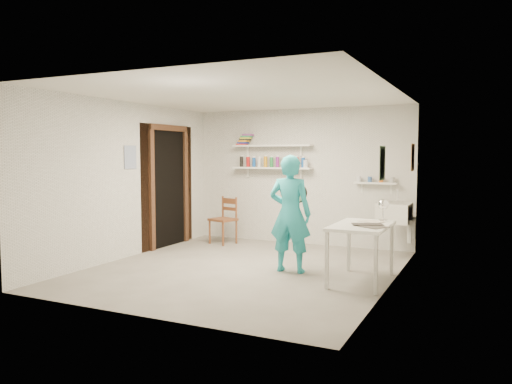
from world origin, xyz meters
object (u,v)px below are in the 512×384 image
at_px(man, 290,214).
at_px(desk_lamp, 383,204).
at_px(wall_clock, 297,193).
at_px(wooden_chair, 223,220).
at_px(belfast_sink, 395,213).
at_px(work_table, 361,253).

xyz_separation_m(man, desk_lamp, (1.18, 0.30, 0.15)).
relative_size(wall_clock, wooden_chair, 0.33).
xyz_separation_m(belfast_sink, wooden_chair, (-2.97, -0.09, -0.27)).
bearing_deg(work_table, desk_lamp, 67.58).
bearing_deg(man, wooden_chair, -42.09).
xyz_separation_m(belfast_sink, man, (-1.11, -1.57, 0.09)).
distance_m(man, desk_lamp, 1.23).
xyz_separation_m(man, wooden_chair, (-1.86, 1.48, -0.36)).
xyz_separation_m(belfast_sink, desk_lamp, (0.07, -1.26, 0.25)).
height_order(man, desk_lamp, man).
bearing_deg(wall_clock, belfast_sink, 47.19).
relative_size(wooden_chair, desk_lamp, 6.37).
relative_size(man, work_table, 1.46).
bearing_deg(belfast_sink, desk_lamp, -86.82).
relative_size(belfast_sink, desk_lamp, 4.40).
bearing_deg(man, belfast_sink, -128.99).
distance_m(wooden_chair, desk_lamp, 3.30).
bearing_deg(wooden_chair, desk_lamp, -3.92).
relative_size(man, wooden_chair, 1.83).
bearing_deg(desk_lamp, wall_clock, -175.89).
xyz_separation_m(belfast_sink, work_table, (-0.11, -1.70, -0.34)).
bearing_deg(man, wall_clock, -97.18).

